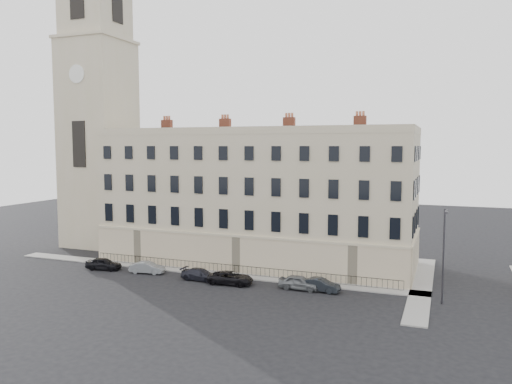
# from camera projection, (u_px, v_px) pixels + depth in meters

# --- Properties ---
(ground) EXTENTS (160.00, 160.00, 0.00)m
(ground) POSITION_uv_depth(u_px,v_px,m) (270.00, 294.00, 46.31)
(ground) COLOR black
(ground) RESTS_ON ground
(terrace) EXTENTS (36.22, 12.22, 17.00)m
(terrace) POSITION_uv_depth(u_px,v_px,m) (256.00, 199.00, 58.87)
(terrace) COLOR #BFB28E
(terrace) RESTS_ON ground
(church_tower) EXTENTS (8.00, 8.13, 44.00)m
(church_tower) POSITION_uv_depth(u_px,v_px,m) (98.00, 110.00, 68.30)
(church_tower) COLOR #BFB28E
(church_tower) RESTS_ON ground
(pavement_terrace) EXTENTS (48.00, 2.00, 0.12)m
(pavement_terrace) POSITION_uv_depth(u_px,v_px,m) (199.00, 272.00, 54.52)
(pavement_terrace) COLOR gray
(pavement_terrace) RESTS_ON ground
(pavement_east_return) EXTENTS (2.00, 24.00, 0.12)m
(pavement_east_return) POSITION_uv_depth(u_px,v_px,m) (422.00, 285.00, 49.10)
(pavement_east_return) COLOR gray
(pavement_east_return) RESTS_ON ground
(railings) EXTENTS (35.00, 0.04, 0.96)m
(railings) POSITION_uv_depth(u_px,v_px,m) (234.00, 270.00, 53.42)
(railings) COLOR black
(railings) RESTS_ON ground
(car_a) EXTENTS (4.15, 2.15, 1.35)m
(car_a) POSITION_uv_depth(u_px,v_px,m) (104.00, 264.00, 55.55)
(car_a) COLOR black
(car_a) RESTS_ON ground
(car_b) EXTENTS (3.94, 1.86, 1.25)m
(car_b) POSITION_uv_depth(u_px,v_px,m) (147.00, 268.00, 53.99)
(car_b) COLOR gray
(car_b) RESTS_ON ground
(car_c) EXTENTS (4.18, 1.79, 1.20)m
(car_c) POSITION_uv_depth(u_px,v_px,m) (200.00, 274.00, 51.18)
(car_c) COLOR black
(car_c) RESTS_ON ground
(car_d) EXTENTS (4.71, 2.45, 1.27)m
(car_d) POSITION_uv_depth(u_px,v_px,m) (231.00, 278.00, 49.72)
(car_d) COLOR black
(car_d) RESTS_ON ground
(car_e) EXTENTS (4.05, 1.68, 1.37)m
(car_e) POSITION_uv_depth(u_px,v_px,m) (299.00, 282.00, 47.89)
(car_e) COLOR slate
(car_e) RESTS_ON ground
(car_f) EXTENTS (3.89, 1.73, 1.24)m
(car_f) POSITION_uv_depth(u_px,v_px,m) (320.00, 285.00, 47.28)
(car_f) COLOR black
(car_f) RESTS_ON ground
(streetlamp) EXTENTS (0.35, 1.82, 8.41)m
(streetlamp) POSITION_uv_depth(u_px,v_px,m) (444.00, 252.00, 42.97)
(streetlamp) COLOR #2F2E33
(streetlamp) RESTS_ON ground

